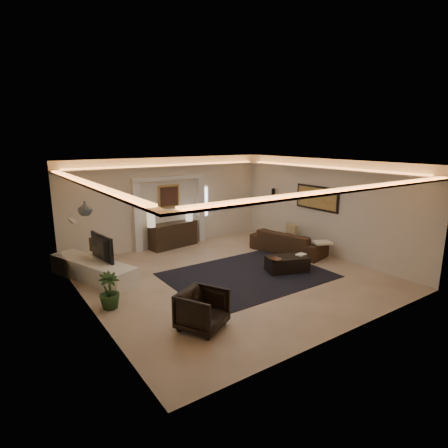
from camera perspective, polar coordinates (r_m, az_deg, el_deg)
floor at (r=9.60m, az=1.06°, el=-8.12°), size 7.00×7.00×0.00m
ceiling at (r=8.97m, az=1.14°, el=9.43°), size 7.00×7.00×0.00m
wall_back at (r=12.14m, az=-8.58°, el=3.36°), size 7.00×0.00×7.00m
wall_front at (r=6.75m, az=18.74°, el=-5.08°), size 7.00×0.00×7.00m
wall_left at (r=7.74m, az=-20.51°, el=-2.91°), size 0.00×7.00×7.00m
wall_right at (r=11.53m, az=15.40°, el=2.52°), size 0.00×7.00×7.00m
cove_soffit at (r=8.99m, az=1.13°, el=7.65°), size 7.00×7.00×0.04m
daylight_slit at (r=12.78m, az=-3.08°, el=3.51°), size 0.25×0.03×1.00m
area_rug at (r=9.67m, az=3.70°, el=-7.93°), size 4.00×3.00×0.01m
pilaster_left at (r=11.66m, az=-13.38°, el=1.00°), size 0.22×0.20×2.20m
pilaster_right at (r=12.65m, az=-3.65°, el=2.26°), size 0.22×0.20×2.20m
alcove_header at (r=11.94m, az=-8.50°, el=7.08°), size 2.52×0.20×0.12m
painting_frame at (r=12.08m, az=-8.55°, el=4.27°), size 0.74×0.04×0.74m
painting_canvas at (r=12.06m, az=-8.50°, el=4.26°), size 0.62×0.02×0.62m
art_panel_frame at (r=11.66m, az=14.26°, el=3.95°), size 0.04×1.64×0.74m
art_panel_gold at (r=11.64m, az=14.17°, el=3.94°), size 0.02×1.50×0.62m
wall_sconce at (r=12.92m, az=7.65°, el=5.00°), size 0.12×0.12×0.22m
wall_niche at (r=9.04m, az=-22.46°, el=0.45°), size 0.10×0.55×0.04m
console at (r=12.14m, az=-7.86°, el=-1.69°), size 1.68×0.74×0.81m
lamp_left at (r=11.55m, az=-11.28°, el=0.93°), size 0.33×0.33×0.56m
lamp_right at (r=12.26m, az=-5.45°, el=1.83°), size 0.30×0.30×0.52m
media_ledge at (r=9.94m, az=-19.71°, el=-6.77°), size 1.58×2.78×0.51m
tv at (r=9.73m, az=-19.02°, el=-3.72°), size 1.15×0.31×0.66m
figurine at (r=10.69m, az=-19.84°, el=-3.08°), size 0.15×0.15×0.37m
ginger_jar at (r=9.43m, az=-20.77°, el=2.29°), size 0.42×0.42×0.35m
plant at (r=8.12m, az=-17.40°, el=-9.87°), size 0.52×0.52×0.77m
sofa at (r=11.62m, az=9.89°, el=-2.75°), size 2.48×1.45×0.68m
throw_blanket at (r=10.98m, az=15.01°, el=-2.80°), size 0.61×0.57×0.05m
throw_pillow at (r=12.12m, az=10.48°, el=-1.08°), size 0.15×0.44×0.44m
coffee_table at (r=10.03m, az=9.74°, el=-6.12°), size 1.22×0.92×0.40m
bowl at (r=9.54m, az=8.09°, el=-5.53°), size 0.37×0.37×0.07m
magazine at (r=10.16m, az=11.88°, el=-4.66°), size 0.30×0.24×0.03m
armchair at (r=7.01m, az=-3.38°, el=-13.19°), size 1.08×1.09×0.74m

